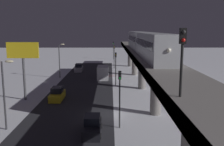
# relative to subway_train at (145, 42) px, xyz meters

# --- Properties ---
(ground_plane) EXTENTS (240.00, 240.00, 0.00)m
(ground_plane) POSITION_rel_subway_train_xyz_m (6.03, 11.98, -8.68)
(ground_plane) COLOR white
(avenue_asphalt) EXTENTS (11.00, 101.01, 0.01)m
(avenue_asphalt) POSITION_rel_subway_train_xyz_m (10.87, 11.98, -8.68)
(avenue_asphalt) COLOR #28282D
(avenue_asphalt) RESTS_ON ground_plane
(elevated_railway) EXTENTS (5.00, 101.01, 6.90)m
(elevated_railway) POSITION_rel_subway_train_xyz_m (0.09, 11.98, -2.75)
(elevated_railway) COLOR gray
(elevated_railway) RESTS_ON ground_plane
(subway_train) EXTENTS (2.94, 36.87, 3.40)m
(subway_train) POSITION_rel_subway_train_xyz_m (0.00, 0.00, 0.00)
(subway_train) COLOR #B7BABF
(subway_train) RESTS_ON elevated_railway
(rail_signal) EXTENTS (0.36, 0.41, 4.00)m
(rail_signal) POSITION_rel_subway_train_xyz_m (1.66, 29.00, 0.95)
(rail_signal) COLOR black
(rail_signal) RESTS_ON elevated_railway
(sedan_black) EXTENTS (1.91, 4.48, 1.97)m
(sedan_black) POSITION_rel_subway_train_xyz_m (7.67, 18.13, -7.90)
(sedan_black) COLOR black
(sedan_black) RESTS_ON ground_plane
(sedan_silver) EXTENTS (1.80, 4.65, 1.97)m
(sedan_silver) POSITION_rel_subway_train_xyz_m (14.07, -22.36, -7.88)
(sedan_silver) COLOR #B2B2B7
(sedan_silver) RESTS_ON ground_plane
(sedan_yellow) EXTENTS (1.80, 4.71, 1.97)m
(sedan_yellow) POSITION_rel_subway_train_xyz_m (14.07, 4.87, -7.88)
(sedan_yellow) COLOR gold
(sedan_yellow) RESTS_ON ground_plane
(delivery_van) EXTENTS (2.40, 7.40, 2.80)m
(delivery_van) POSITION_rel_subway_train_xyz_m (7.47, -12.85, -7.34)
(delivery_van) COLOR #A51E1E
(delivery_van) RESTS_ON ground_plane
(traffic_light_near) EXTENTS (0.32, 0.44, 6.40)m
(traffic_light_near) POSITION_rel_subway_train_xyz_m (4.77, 16.58, -4.49)
(traffic_light_near) COLOR #2D2D2D
(traffic_light_near) RESTS_ON ground_plane
(traffic_light_mid) EXTENTS (0.32, 0.44, 6.40)m
(traffic_light_mid) POSITION_rel_subway_train_xyz_m (4.77, -5.39, -4.49)
(traffic_light_mid) COLOR #2D2D2D
(traffic_light_mid) RESTS_ON ground_plane
(traffic_light_far) EXTENTS (0.32, 0.44, 6.40)m
(traffic_light_far) POSITION_rel_subway_train_xyz_m (4.77, -27.36, -4.49)
(traffic_light_far) COLOR #2D2D2D
(traffic_light_far) RESTS_ON ground_plane
(traffic_light_distant) EXTENTS (0.32, 0.44, 6.40)m
(traffic_light_distant) POSITION_rel_subway_train_xyz_m (4.77, -49.33, -4.49)
(traffic_light_distant) COLOR #2D2D2D
(traffic_light_distant) RESTS_ON ground_plane
(commercial_billboard) EXTENTS (4.80, 0.36, 8.90)m
(commercial_billboard) POSITION_rel_subway_train_xyz_m (19.03, 4.94, -1.85)
(commercial_billboard) COLOR #4C4C51
(commercial_billboard) RESTS_ON ground_plane
(street_lamp_near) EXTENTS (1.35, 0.44, 7.65)m
(street_lamp_near) POSITION_rel_subway_train_xyz_m (16.95, 16.98, -3.87)
(street_lamp_near) COLOR #38383D
(street_lamp_near) RESTS_ON ground_plane
(street_lamp_far) EXTENTS (1.35, 0.44, 7.65)m
(street_lamp_far) POSITION_rel_subway_train_xyz_m (16.95, -13.02, -3.87)
(street_lamp_far) COLOR #38383D
(street_lamp_far) RESTS_ON ground_plane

